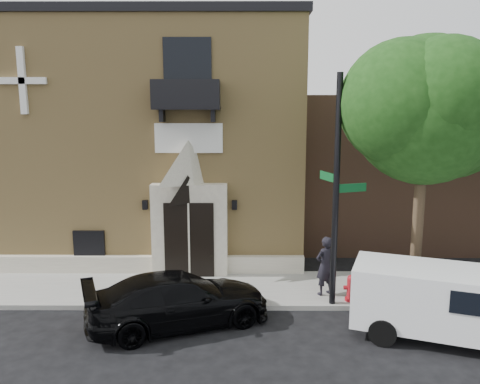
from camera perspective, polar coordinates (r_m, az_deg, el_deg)
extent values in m
plane|color=black|center=(14.26, -3.13, -14.23)|extent=(120.00, 120.00, 0.00)
cube|color=gray|center=(15.59, 0.95, -11.74)|extent=(42.00, 3.00, 0.15)
cube|color=tan|center=(21.37, -10.09, 6.22)|extent=(12.00, 10.00, 9.00)
cube|color=black|center=(21.58, -10.48, 18.64)|extent=(12.20, 10.20, 0.30)
cube|color=beige|center=(17.18, -12.72, -8.57)|extent=(12.00, 0.30, 0.60)
cube|color=beige|center=(16.36, -6.13, -4.57)|extent=(2.60, 0.55, 3.20)
pyramid|color=beige|center=(15.93, -6.29, 3.64)|extent=(2.60, 0.55, 1.50)
cube|color=black|center=(16.16, -6.23, -5.86)|extent=(1.70, 0.06, 2.60)
cube|color=beige|center=(16.12, -6.24, -5.90)|extent=(0.06, 0.04, 2.60)
cube|color=white|center=(16.05, -6.27, 6.55)|extent=(2.30, 0.10, 1.00)
cube|color=black|center=(15.64, -6.50, 10.12)|extent=(2.20, 0.90, 0.10)
cube|color=black|center=(15.22, -6.73, 11.82)|extent=(2.20, 0.06, 0.90)
cube|color=black|center=(15.80, -10.40, 11.66)|extent=(0.06, 0.90, 0.90)
cube|color=black|center=(15.56, -2.61, 11.84)|extent=(0.06, 0.90, 0.90)
cube|color=black|center=(16.10, -6.41, 14.40)|extent=(1.60, 0.08, 2.20)
cube|color=white|center=(17.53, -25.01, 12.20)|extent=(0.22, 0.14, 2.20)
cube|color=white|center=(17.53, -25.01, 12.20)|extent=(1.60, 0.14, 0.22)
cube|color=black|center=(17.47, -17.91, -6.10)|extent=(1.10, 0.10, 1.00)
cube|color=orange|center=(17.49, -17.88, -6.08)|extent=(0.85, 0.06, 0.75)
cube|color=black|center=(16.54, -11.49, -1.53)|extent=(0.18, 0.18, 0.32)
cube|color=black|center=(16.19, -0.68, -1.58)|extent=(0.18, 0.18, 0.32)
cube|color=brown|center=(24.81, 27.09, 2.77)|extent=(18.00, 8.00, 6.40)
cylinder|color=#38281C|center=(14.84, 20.78, -4.69)|extent=(0.32, 0.32, 4.20)
sphere|color=#163C10|center=(14.40, 21.66, 9.19)|extent=(4.20, 4.20, 4.20)
sphere|color=#163C10|center=(14.99, 24.05, 7.89)|extent=(3.36, 3.36, 3.36)
sphere|color=#163C10|center=(13.98, 19.30, 10.15)|extent=(3.57, 3.57, 3.57)
sphere|color=#163C10|center=(13.83, 23.62, 10.72)|extent=(3.15, 3.15, 3.15)
imported|color=black|center=(13.22, -7.45, -12.88)|extent=(5.40, 3.74, 1.45)
cube|color=white|center=(13.26, 23.84, -11.89)|extent=(4.91, 3.29, 1.55)
cylinder|color=black|center=(12.73, 16.98, -16.06)|extent=(0.73, 0.45, 0.69)
cylinder|color=black|center=(14.31, 17.43, -13.08)|extent=(0.73, 0.45, 0.69)
cylinder|color=black|center=(13.66, 11.62, -0.07)|extent=(0.18, 0.18, 6.72)
cube|color=#0A4D21|center=(13.89, 13.45, 0.50)|extent=(0.92, 0.33, 0.25)
cube|color=#0A4D21|center=(14.03, 10.68, 1.85)|extent=(0.33, 0.92, 0.25)
cylinder|color=#A4131C|center=(14.90, 13.36, -12.59)|extent=(0.37, 0.37, 0.08)
cylinder|color=#A4131C|center=(14.78, 13.41, -11.43)|extent=(0.27, 0.27, 0.57)
sphere|color=#A4131C|center=(14.67, 13.46, -10.28)|extent=(0.27, 0.27, 0.27)
cylinder|color=#A4131C|center=(14.77, 13.42, -11.26)|extent=(0.46, 0.12, 0.12)
cube|color=#0E361D|center=(15.30, 21.44, -10.49)|extent=(1.91, 1.39, 1.05)
cube|color=black|center=(15.12, 21.58, -8.46)|extent=(1.97, 1.45, 0.11)
imported|color=#4A612F|center=(16.63, -3.80, -8.67)|extent=(0.86, 0.81, 0.77)
imported|color=black|center=(14.90, 10.33, -8.84)|extent=(0.81, 0.72, 1.86)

